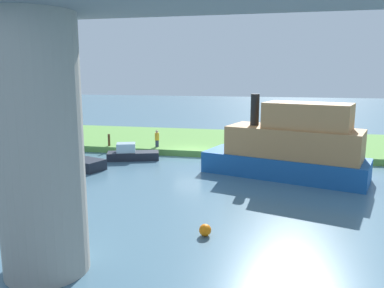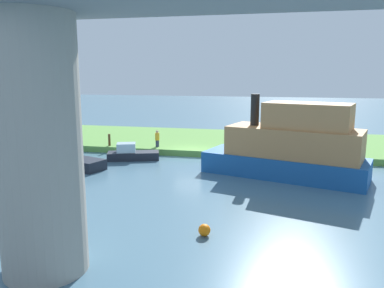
{
  "view_description": "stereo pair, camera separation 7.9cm",
  "coord_description": "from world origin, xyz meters",
  "px_view_note": "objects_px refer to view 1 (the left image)",
  "views": [
    {
      "loc": [
        -6.61,
        28.85,
        6.54
      ],
      "look_at": [
        -1.27,
        5.0,
        2.0
      ],
      "focal_mm": 35.84,
      "sensor_mm": 36.0,
      "label": 1
    },
    {
      "loc": [
        -6.69,
        28.84,
        6.54
      ],
      "look_at": [
        -1.27,
        5.0,
        2.0
      ],
      "focal_mm": 35.84,
      "sensor_mm": 36.0,
      "label": 2
    }
  ],
  "objects_px": {
    "motorboat_white": "(290,147)",
    "houseboat_blue": "(131,154)",
    "bridge_pylon": "(39,148)",
    "marker_buoy": "(205,230)",
    "riverboat_paddlewheel": "(73,160)",
    "person_on_bank": "(157,138)",
    "mooring_post": "(109,140)"
  },
  "relations": [
    {
      "from": "bridge_pylon",
      "to": "motorboat_white",
      "type": "bearing_deg",
      "value": -120.43
    },
    {
      "from": "person_on_bank",
      "to": "houseboat_blue",
      "type": "xyz_separation_m",
      "value": [
        1.11,
        2.97,
        -0.74
      ]
    },
    {
      "from": "person_on_bank",
      "to": "houseboat_blue",
      "type": "relative_size",
      "value": 0.34
    },
    {
      "from": "person_on_bank",
      "to": "riverboat_paddlewheel",
      "type": "distance_m",
      "value": 7.51
    },
    {
      "from": "person_on_bank",
      "to": "motorboat_white",
      "type": "relative_size",
      "value": 0.13
    },
    {
      "from": "riverboat_paddlewheel",
      "to": "mooring_post",
      "type": "bearing_deg",
      "value": -91.41
    },
    {
      "from": "mooring_post",
      "to": "riverboat_paddlewheel",
      "type": "xyz_separation_m",
      "value": [
        0.14,
        5.7,
        -0.44
      ]
    },
    {
      "from": "bridge_pylon",
      "to": "person_on_bank",
      "type": "distance_m",
      "value": 19.67
    },
    {
      "from": "houseboat_blue",
      "to": "riverboat_paddlewheel",
      "type": "relative_size",
      "value": 0.84
    },
    {
      "from": "bridge_pylon",
      "to": "mooring_post",
      "type": "xyz_separation_m",
      "value": [
        6.4,
        -18.82,
        -3.18
      ]
    },
    {
      "from": "person_on_bank",
      "to": "marker_buoy",
      "type": "xyz_separation_m",
      "value": [
        -7.0,
        15.48,
        -0.95
      ]
    },
    {
      "from": "bridge_pylon",
      "to": "riverboat_paddlewheel",
      "type": "distance_m",
      "value": 15.1
    },
    {
      "from": "bridge_pylon",
      "to": "marker_buoy",
      "type": "bearing_deg",
      "value": -140.66
    },
    {
      "from": "marker_buoy",
      "to": "bridge_pylon",
      "type": "bearing_deg",
      "value": 39.34
    },
    {
      "from": "houseboat_blue",
      "to": "riverboat_paddlewheel",
      "type": "xyz_separation_m",
      "value": [
        3.11,
        3.21,
        0.09
      ]
    },
    {
      "from": "houseboat_blue",
      "to": "riverboat_paddlewheel",
      "type": "distance_m",
      "value": 4.47
    },
    {
      "from": "bridge_pylon",
      "to": "mooring_post",
      "type": "bearing_deg",
      "value": -71.22
    },
    {
      "from": "motorboat_white",
      "to": "houseboat_blue",
      "type": "height_order",
      "value": "motorboat_white"
    },
    {
      "from": "mooring_post",
      "to": "motorboat_white",
      "type": "height_order",
      "value": "motorboat_white"
    },
    {
      "from": "motorboat_white",
      "to": "riverboat_paddlewheel",
      "type": "bearing_deg",
      "value": 3.3
    },
    {
      "from": "motorboat_white",
      "to": "riverboat_paddlewheel",
      "type": "relative_size",
      "value": 2.18
    },
    {
      "from": "bridge_pylon",
      "to": "houseboat_blue",
      "type": "xyz_separation_m",
      "value": [
        3.43,
        -16.33,
        -3.72
      ]
    },
    {
      "from": "houseboat_blue",
      "to": "riverboat_paddlewheel",
      "type": "height_order",
      "value": "riverboat_paddlewheel"
    },
    {
      "from": "bridge_pylon",
      "to": "riverboat_paddlewheel",
      "type": "xyz_separation_m",
      "value": [
        6.54,
        -13.12,
        -3.63
      ]
    },
    {
      "from": "person_on_bank",
      "to": "bridge_pylon",
      "type": "bearing_deg",
      "value": 96.86
    },
    {
      "from": "person_on_bank",
      "to": "marker_buoy",
      "type": "relative_size",
      "value": 2.78
    },
    {
      "from": "motorboat_white",
      "to": "marker_buoy",
      "type": "bearing_deg",
      "value": 70.79
    },
    {
      "from": "motorboat_white",
      "to": "houseboat_blue",
      "type": "relative_size",
      "value": 2.61
    },
    {
      "from": "riverboat_paddlewheel",
      "to": "motorboat_white",
      "type": "bearing_deg",
      "value": -176.7
    },
    {
      "from": "riverboat_paddlewheel",
      "to": "marker_buoy",
      "type": "distance_m",
      "value": 14.57
    },
    {
      "from": "bridge_pylon",
      "to": "person_on_bank",
      "type": "bearing_deg",
      "value": -83.14
    },
    {
      "from": "mooring_post",
      "to": "houseboat_blue",
      "type": "xyz_separation_m",
      "value": [
        -2.97,
        2.49,
        -0.53
      ]
    }
  ]
}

